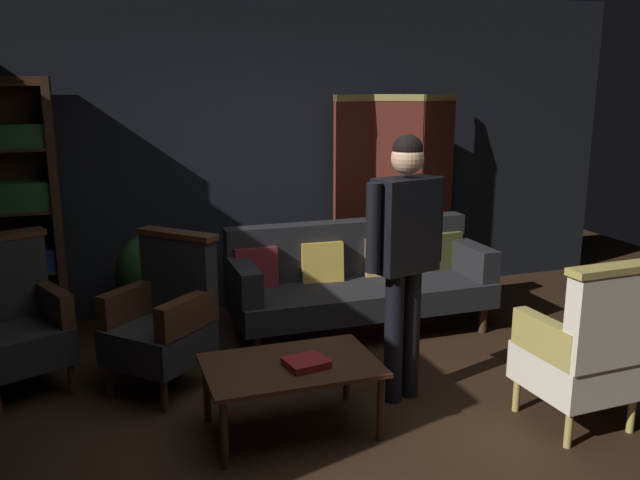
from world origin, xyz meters
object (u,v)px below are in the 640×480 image
Objects in this scene: armchair_wing_left at (14,320)px; armchair_wing_right at (164,317)px; potted_plant at (153,277)px; coffee_table at (291,371)px; armchair_gilt_accent at (586,349)px; folding_screen at (396,194)px; book_red_leather at (306,363)px; standing_figure at (405,245)px; velvet_couch at (358,276)px.

armchair_wing_left and armchair_wing_right have the same top height.
armchair_wing_left reaches higher than potted_plant.
coffee_table is 1.72m from armchair_gilt_accent.
armchair_wing_right is at bearing -90.56° from potted_plant.
coffee_table is 1.88m from potted_plant.
folding_screen is 2.70m from armchair_wing_right.
armchair_gilt_accent is 1.63m from book_red_leather.
folding_screen is 8.24× the size of book_red_leather.
folding_screen is at bearing 89.25° from armchair_gilt_accent.
standing_figure is at bearing -21.32° from armchair_wing_left.
armchair_gilt_accent is 1.00× the size of armchair_wing_right.
velvet_couch is (-0.68, -0.75, -0.53)m from folding_screen.
standing_figure is at bearing 141.02° from armchair_gilt_accent.
folding_screen is 1.90× the size of coffee_table.
standing_figure reaches higher than coffee_table.
armchair_wing_right is at bearing 149.20° from armchair_gilt_accent.
armchair_gilt_accent is 0.61× the size of standing_figure.
folding_screen is 0.90× the size of velvet_couch.
armchair_wing_right reaches higher than book_red_leather.
standing_figure is at bearing -25.12° from armchair_wing_right.
standing_figure is at bearing 12.13° from coffee_table.
standing_figure is (-0.85, 0.68, 0.54)m from armchair_gilt_accent.
folding_screen reaches higher than armchair_wing_left.
velvet_couch is at bearing 58.28° from book_red_leather.
standing_figure is at bearing -113.79° from folding_screen.
velvet_couch is at bearing 55.12° from coffee_table.
armchair_gilt_accent reaches higher than velvet_couch.
folding_screen reaches higher than velvet_couch.
armchair_wing_right is 0.61× the size of standing_figure.
armchair_wing_left is 0.61× the size of standing_figure.
book_red_leather is (0.69, -1.84, -0.06)m from potted_plant.
armchair_gilt_accent is at bearing -26.62° from armchair_wing_left.
armchair_gilt_accent is (0.65, -1.93, 0.03)m from velvet_couch.
standing_figure is at bearing -48.78° from potted_plant.
armchair_wing_right is 4.51× the size of book_red_leather.
coffee_table is at bearing -167.87° from standing_figure.
potted_plant is (0.95, 0.69, 0.01)m from armchair_wing_left.
potted_plant is (-2.25, 2.29, 0.01)m from armchair_gilt_accent.
standing_figure is (2.35, -0.92, 0.54)m from armchair_wing_left.
potted_plant reaches higher than book_red_leather.
book_red_leather is (1.64, -1.15, -0.05)m from armchair_wing_left.
armchair_wing_right is (-2.26, 1.35, 0.00)m from armchair_gilt_accent.
book_red_leather is (-1.60, -2.23, -0.54)m from folding_screen.
armchair_wing_left is at bearing 158.68° from standing_figure.
armchair_wing_left reaches higher than book_red_leather.
velvet_couch is 2.46× the size of potted_plant.
armchair_gilt_accent reaches higher than coffee_table.
coffee_table is at bearing 138.36° from book_red_leather.
armchair_gilt_accent is 3.58m from armchair_wing_left.
armchair_gilt_accent is at bearing -45.47° from potted_plant.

